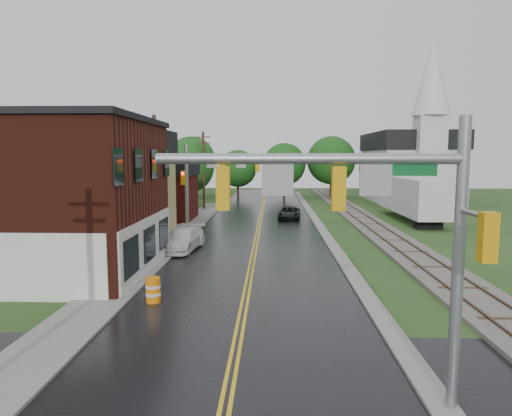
# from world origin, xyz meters

# --- Properties ---
(main_road) EXTENTS (10.00, 90.00, 0.02)m
(main_road) POSITION_xyz_m (0.00, 30.00, 0.00)
(main_road) COLOR black
(main_road) RESTS_ON ground
(cross_road) EXTENTS (60.00, 9.00, 0.02)m
(cross_road) POSITION_xyz_m (0.00, 2.00, 0.00)
(cross_road) COLOR black
(cross_road) RESTS_ON ground
(curb_right) EXTENTS (0.80, 70.00, 0.12)m
(curb_right) POSITION_xyz_m (5.40, 35.00, 0.00)
(curb_right) COLOR gray
(curb_right) RESTS_ON ground
(sidewalk_left) EXTENTS (2.40, 50.00, 0.12)m
(sidewalk_left) POSITION_xyz_m (-6.20, 25.00, 0.00)
(sidewalk_left) COLOR gray
(sidewalk_left) RESTS_ON ground
(brick_building) EXTENTS (14.30, 10.30, 8.30)m
(brick_building) POSITION_xyz_m (-12.48, 15.00, 4.15)
(brick_building) COLOR #49180F
(brick_building) RESTS_ON ground
(yellow_house) EXTENTS (8.00, 7.00, 6.40)m
(yellow_house) POSITION_xyz_m (-11.00, 26.00, 3.20)
(yellow_house) COLOR tan
(yellow_house) RESTS_ON ground
(darkred_building) EXTENTS (7.00, 6.00, 4.40)m
(darkred_building) POSITION_xyz_m (-10.00, 35.00, 2.20)
(darkred_building) COLOR #3F0F0C
(darkred_building) RESTS_ON ground
(church) EXTENTS (10.40, 18.40, 20.00)m
(church) POSITION_xyz_m (20.00, 53.74, 5.83)
(church) COLOR silver
(church) RESTS_ON ground
(railroad) EXTENTS (3.20, 80.00, 0.30)m
(railroad) POSITION_xyz_m (10.00, 35.00, 0.11)
(railroad) COLOR #59544C
(railroad) RESTS_ON ground
(traffic_signal_near) EXTENTS (7.34, 0.30, 7.20)m
(traffic_signal_near) POSITION_xyz_m (3.47, 2.00, 4.97)
(traffic_signal_near) COLOR gray
(traffic_signal_near) RESTS_ON ground
(traffic_signal_far) EXTENTS (7.34, 0.43, 7.20)m
(traffic_signal_far) POSITION_xyz_m (-3.47, 27.00, 4.97)
(traffic_signal_far) COLOR gray
(traffic_signal_far) RESTS_ON ground
(utility_pole_b) EXTENTS (1.80, 0.28, 9.00)m
(utility_pole_b) POSITION_xyz_m (-6.80, 22.00, 4.72)
(utility_pole_b) COLOR #382616
(utility_pole_b) RESTS_ON ground
(utility_pole_c) EXTENTS (1.80, 0.28, 9.00)m
(utility_pole_c) POSITION_xyz_m (-6.80, 44.00, 4.72)
(utility_pole_c) COLOR #382616
(utility_pole_c) RESTS_ON ground
(tree_left_b) EXTENTS (7.60, 7.60, 9.69)m
(tree_left_b) POSITION_xyz_m (-17.85, 31.90, 5.72)
(tree_left_b) COLOR black
(tree_left_b) RESTS_ON ground
(tree_left_c) EXTENTS (6.00, 6.00, 7.65)m
(tree_left_c) POSITION_xyz_m (-13.85, 39.90, 4.51)
(tree_left_c) COLOR black
(tree_left_c) RESTS_ON ground
(tree_left_e) EXTENTS (6.40, 6.40, 8.16)m
(tree_left_e) POSITION_xyz_m (-8.85, 45.90, 4.81)
(tree_left_e) COLOR black
(tree_left_e) RESTS_ON ground
(suv_dark) EXTENTS (2.45, 4.65, 1.25)m
(suv_dark) POSITION_xyz_m (2.88, 35.94, 0.62)
(suv_dark) COLOR black
(suv_dark) RESTS_ON ground
(pickup_white) EXTENTS (2.74, 5.35, 1.48)m
(pickup_white) POSITION_xyz_m (-4.80, 20.85, 0.74)
(pickup_white) COLOR silver
(pickup_white) RESTS_ON ground
(semi_trailer) EXTENTS (3.09, 13.63, 4.20)m
(semi_trailer) POSITION_xyz_m (14.64, 35.68, 2.47)
(semi_trailer) COLOR black
(semi_trailer) RESTS_ON ground
(construction_barrel) EXTENTS (0.77, 0.77, 1.10)m
(construction_barrel) POSITION_xyz_m (-3.92, 10.00, 0.55)
(construction_barrel) COLOR orange
(construction_barrel) RESTS_ON ground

